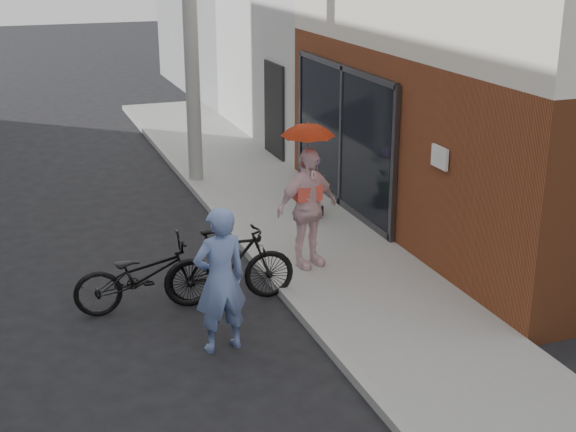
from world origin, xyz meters
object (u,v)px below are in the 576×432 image
utility_pole (189,4)px  bike_left (145,275)px  kimono_woman (307,208)px  officer (220,280)px  planter (310,210)px  bike_right (230,265)px

utility_pole → bike_left: utility_pole is taller
bike_left → kimono_woman: kimono_woman is taller
utility_pole → kimono_woman: utility_pole is taller
officer → planter: size_ratio=5.25×
utility_pole → bike_left: size_ratio=3.78×
officer → bike_left: (-0.65, 1.40, -0.41)m
kimono_woman → planter: bearing=51.4°
bike_right → kimono_woman: size_ratio=1.00×
utility_pole → planter: utility_pole is taller
bike_right → kimono_woman: bearing=-61.7°
utility_pole → bike_right: utility_pole is taller
bike_left → utility_pole: bearing=-19.2°
officer → kimono_woman: (1.80, 1.82, 0.11)m
bike_left → planter: 4.16m
officer → planter: 4.77m
bike_left → bike_right: bearing=-97.4°
utility_pole → officer: 7.37m
officer → bike_left: bearing=-72.4°
planter → bike_right: bearing=-129.6°
bike_right → planter: size_ratio=5.19×
utility_pole → officer: bearing=-101.3°
kimono_woman → bike_right: bearing=-172.2°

